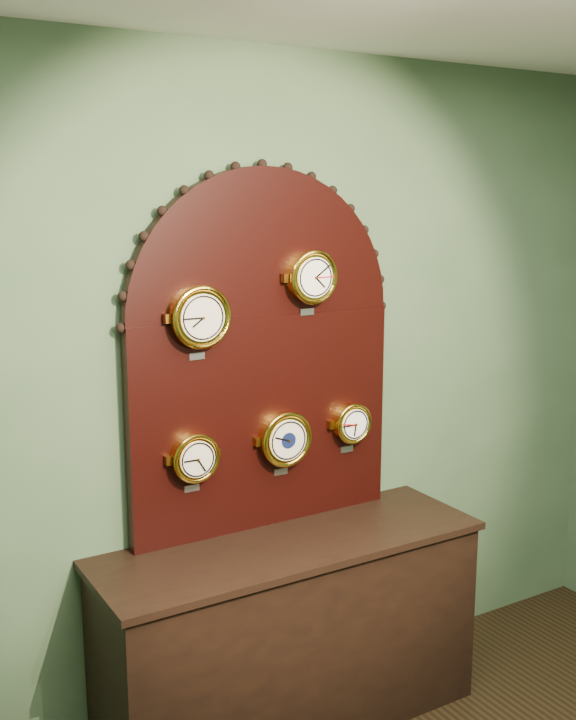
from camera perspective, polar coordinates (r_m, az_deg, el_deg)
wall_back at (r=3.53m, az=-2.08°, el=-2.17°), size 4.00×0.00×4.00m
shop_counter at (r=3.69m, az=0.17°, el=-18.34°), size 1.60×0.50×0.80m
display_board at (r=3.44m, az=-1.71°, el=1.32°), size 1.26×0.06×1.53m
roman_clock at (r=3.22m, az=-6.04°, el=2.94°), size 0.25×0.08×0.30m
arabic_clock at (r=3.45m, az=1.61°, el=5.67°), size 0.22×0.08×0.27m
hygrometer at (r=3.34m, az=-6.40°, el=-6.62°), size 0.20×0.08×0.25m
barometer at (r=3.51m, az=-0.23°, el=-5.38°), size 0.24×0.08×0.29m
tide_clock at (r=3.69m, az=4.33°, el=-4.30°), size 0.18×0.08×0.23m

